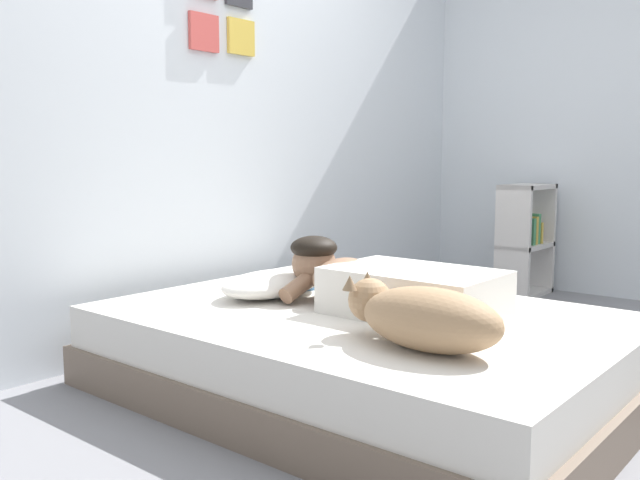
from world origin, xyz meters
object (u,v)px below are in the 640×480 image
(pillow, at_px, (272,284))
(dog, at_px, (422,317))
(bookshelf, at_px, (525,238))
(bed, at_px, (362,353))
(person_lying, at_px, (384,284))
(cell_phone, at_px, (396,300))
(coffee_cup, at_px, (307,281))

(pillow, height_order, dog, dog)
(bookshelf, bearing_deg, bed, -172.50)
(person_lying, bearing_deg, cell_phone, 18.20)
(person_lying, relative_size, dog, 1.60)
(bed, distance_m, coffee_cup, 0.55)
(bookshelf, bearing_deg, pillow, 175.38)
(cell_phone, bearing_deg, pillow, 118.87)
(bed, bearing_deg, pillow, 91.61)
(bed, bearing_deg, cell_phone, 1.62)
(cell_phone, bearing_deg, dog, -140.02)
(cell_phone, bearing_deg, bookshelf, 8.21)
(bed, distance_m, bookshelf, 2.28)
(cell_phone, xyz_separation_m, bookshelf, (2.00, 0.29, 0.05))
(bed, bearing_deg, dog, -123.61)
(coffee_cup, relative_size, cell_phone, 0.89)
(dog, bearing_deg, coffee_cup, 61.11)
(pillow, bearing_deg, dog, -107.12)
(bed, xyz_separation_m, pillow, (-0.01, 0.48, 0.22))
(dog, height_order, coffee_cup, dog)
(person_lying, xyz_separation_m, bookshelf, (2.18, 0.35, -0.05))
(pillow, xyz_separation_m, person_lying, (0.08, -0.53, 0.05))
(dog, height_order, cell_phone, dog)
(dog, distance_m, bookshelf, 2.66)
(coffee_cup, xyz_separation_m, bookshelf, (2.05, -0.17, 0.02))
(dog, bearing_deg, pillow, 72.88)
(coffee_cup, bearing_deg, person_lying, -104.75)
(pillow, distance_m, coffee_cup, 0.22)
(coffee_cup, height_order, bookshelf, bookshelf)
(pillow, xyz_separation_m, coffee_cup, (0.22, -0.02, -0.02))
(bookshelf, bearing_deg, dog, -163.66)
(cell_phone, bearing_deg, coffee_cup, 95.29)
(pillow, height_order, cell_phone, pillow)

